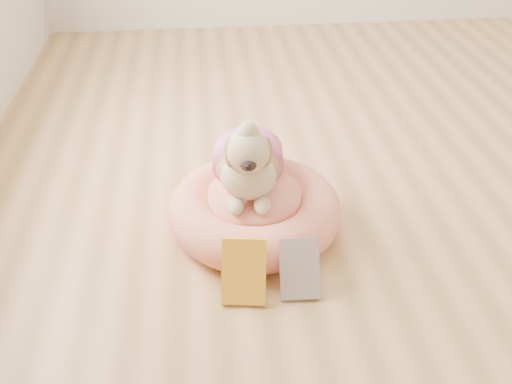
{
  "coord_description": "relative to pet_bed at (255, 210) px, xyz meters",
  "views": [
    {
      "loc": [
        -1.0,
        -1.74,
        1.3
      ],
      "look_at": [
        -0.83,
        -0.12,
        0.19
      ],
      "focal_mm": 40.0,
      "sensor_mm": 36.0,
      "label": 1
    }
  ],
  "objects": [
    {
      "name": "book_white",
      "position": [
        0.11,
        -0.34,
        0.01
      ],
      "size": [
        0.13,
        0.13,
        0.17
      ],
      "primitive_type": "cube",
      "rotation": [
        -0.61,
        0.0,
        -0.05
      ],
      "color": "white",
      "rests_on": "floor"
    },
    {
      "name": "dog",
      "position": [
        -0.02,
        0.03,
        0.25
      ],
      "size": [
        0.35,
        0.47,
        0.33
      ],
      "primitive_type": null,
      "rotation": [
        0.0,
        0.0,
        -0.09
      ],
      "color": "brown",
      "rests_on": "pet_bed"
    },
    {
      "name": "book_yellow",
      "position": [
        -0.07,
        -0.35,
        0.02
      ],
      "size": [
        0.15,
        0.14,
        0.2
      ],
      "primitive_type": "cube",
      "rotation": [
        -0.48,
        0.0,
        -0.15
      ],
      "color": "yellow",
      "rests_on": "floor"
    },
    {
      "name": "pet_bed",
      "position": [
        0.0,
        0.0,
        0.0
      ],
      "size": [
        0.63,
        0.63,
        0.16
      ],
      "color": "#ED6E5C",
      "rests_on": "floor"
    },
    {
      "name": "floor",
      "position": [
        0.83,
        0.07,
        -0.08
      ],
      "size": [
        4.5,
        4.5,
        0.0
      ],
      "primitive_type": "plane",
      "color": "#AB7F47",
      "rests_on": "ground"
    }
  ]
}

